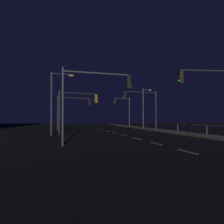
% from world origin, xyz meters
% --- Properties ---
extents(ground_plane, '(112.00, 112.00, 0.00)m').
position_xyz_m(ground_plane, '(0.00, 17.50, 0.00)').
color(ground_plane, black).
rests_on(ground_plane, ground).
extents(sidewalk_right, '(2.07, 77.00, 0.14)m').
position_xyz_m(sidewalk_right, '(7.39, 17.50, 0.07)').
color(sidewalk_right, gray).
rests_on(sidewalk_right, ground).
extents(lane_markings_center, '(0.14, 50.00, 0.01)m').
position_xyz_m(lane_markings_center, '(0.00, 21.00, 0.01)').
color(lane_markings_center, silver).
rests_on(lane_markings_center, ground).
extents(lane_edge_line, '(0.14, 53.00, 0.01)m').
position_xyz_m(lane_edge_line, '(6.10, 22.50, 0.01)').
color(lane_edge_line, gold).
rests_on(lane_edge_line, ground).
extents(traffic_light_near_right, '(5.07, 0.73, 5.48)m').
position_xyz_m(traffic_light_near_right, '(4.46, 27.10, 4.06)').
color(traffic_light_near_right, '#38383D').
rests_on(traffic_light_near_right, sidewalk_right).
extents(traffic_light_far_left, '(5.04, 0.64, 5.25)m').
position_xyz_m(traffic_light_far_left, '(-4.38, 13.42, 3.76)').
color(traffic_light_far_left, '#38383D').
rests_on(traffic_light_far_left, ground).
extents(traffic_light_mid_left, '(5.00, 0.95, 5.59)m').
position_xyz_m(traffic_light_mid_left, '(4.65, 12.76, 4.13)').
color(traffic_light_mid_left, '#2D3033').
rests_on(traffic_light_mid_left, sidewalk_right).
extents(traffic_light_far_right, '(4.43, 0.87, 4.83)m').
position_xyz_m(traffic_light_far_right, '(-4.67, 23.21, 3.44)').
color(traffic_light_far_right, '#2D3033').
rests_on(traffic_light_far_right, ground).
extents(traffic_light_far_center, '(3.25, 0.50, 5.58)m').
position_xyz_m(traffic_light_far_center, '(5.27, 38.92, 4.02)').
color(traffic_light_far_center, '#4C4C51').
rests_on(traffic_light_far_center, sidewalk_right).
extents(traffic_light_overhead_east, '(5.02, 0.96, 5.05)m').
position_xyz_m(traffic_light_overhead_east, '(-4.51, 32.21, 3.62)').
color(traffic_light_overhead_east, '#2D3033').
rests_on(traffic_light_overhead_east, ground).
extents(street_lamp_mid_block, '(1.61, 0.39, 6.71)m').
position_xyz_m(street_lamp_mid_block, '(7.88, 34.60, 4.18)').
color(street_lamp_mid_block, '#4C4C51').
rests_on(street_lamp_mid_block, sidewalk_right).
extents(street_lamp_far_end, '(2.44, 0.53, 6.66)m').
position_xyz_m(street_lamp_far_end, '(-7.06, 22.44, 4.09)').
color(street_lamp_far_end, '#38383D').
rests_on(street_lamp_far_end, ground).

